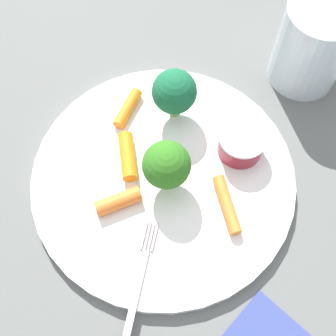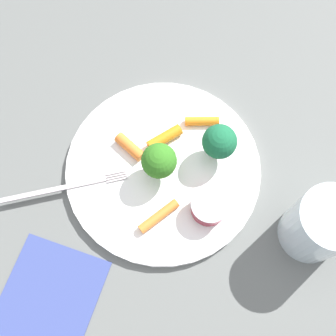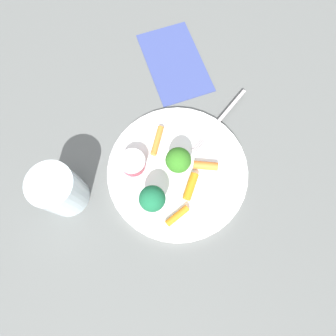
{
  "view_description": "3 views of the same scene",
  "coord_description": "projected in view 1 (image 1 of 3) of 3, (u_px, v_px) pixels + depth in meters",
  "views": [
    {
      "loc": [
        -0.17,
        0.08,
        0.42
      ],
      "look_at": [
        0.0,
        -0.01,
        0.02
      ],
      "focal_mm": 48.12,
      "sensor_mm": 36.0,
      "label": 1
    },
    {
      "loc": [
        -0.15,
        -0.13,
        0.54
      ],
      "look_at": [
        -0.0,
        -0.01,
        0.03
      ],
      "focal_mm": 44.37,
      "sensor_mm": 36.0,
      "label": 2
    },
    {
      "loc": [
        0.15,
        -0.02,
        0.53
      ],
      "look_at": [
        0.0,
        -0.02,
        0.03
      ],
      "focal_mm": 30.65,
      "sensor_mm": 36.0,
      "label": 3
    }
  ],
  "objects": [
    {
      "name": "fork",
      "position": [
        133.0,
        309.0,
        0.39
      ],
      "size": [
        0.14,
        0.11,
        0.0
      ],
      "color": "#B8ADB0",
      "rests_on": "plate"
    },
    {
      "name": "carrot_stick_1",
      "position": [
        125.0,
        109.0,
        0.48
      ],
      "size": [
        0.04,
        0.04,
        0.01
      ],
      "primitive_type": "cylinder",
      "rotation": [
        1.57,
        0.0,
        3.84
      ],
      "color": "orange",
      "rests_on": "plate"
    },
    {
      "name": "carrot_stick_0",
      "position": [
        118.0,
        201.0,
        0.43
      ],
      "size": [
        0.02,
        0.05,
        0.02
      ],
      "primitive_type": "cylinder",
      "rotation": [
        1.57,
        0.0,
        6.21
      ],
      "color": "orange",
      "rests_on": "plate"
    },
    {
      "name": "broccoli_floret_0",
      "position": [
        163.0,
        167.0,
        0.41
      ],
      "size": [
        0.05,
        0.05,
        0.06
      ],
      "color": "#7EC65E",
      "rests_on": "plate"
    },
    {
      "name": "ground_plane",
      "position": [
        163.0,
        181.0,
        0.46
      ],
      "size": [
        2.4,
        2.4,
        0.0
      ],
      "primitive_type": "plane",
      "color": "#5C5E5C"
    },
    {
      "name": "carrot_stick_2",
      "position": [
        128.0,
        156.0,
        0.45
      ],
      "size": [
        0.05,
        0.03,
        0.02
      ],
      "primitive_type": "cylinder",
      "rotation": [
        1.57,
        0.0,
        1.25
      ],
      "color": "orange",
      "rests_on": "plate"
    },
    {
      "name": "carrot_stick_3",
      "position": [
        227.0,
        205.0,
        0.43
      ],
      "size": [
        0.06,
        0.02,
        0.01
      ],
      "primitive_type": "cylinder",
      "rotation": [
        1.57,
        0.0,
        4.49
      ],
      "color": "orange",
      "rests_on": "plate"
    },
    {
      "name": "sauce_cup",
      "position": [
        241.0,
        143.0,
        0.45
      ],
      "size": [
        0.05,
        0.05,
        0.03
      ],
      "color": "maroon",
      "rests_on": "plate"
    },
    {
      "name": "drinking_glass",
      "position": [
        313.0,
        45.0,
        0.48
      ],
      "size": [
        0.08,
        0.08,
        0.1
      ],
      "primitive_type": "cylinder",
      "color": "silver",
      "rests_on": "ground_plane"
    },
    {
      "name": "plate",
      "position": [
        163.0,
        178.0,
        0.46
      ],
      "size": [
        0.27,
        0.27,
        0.01
      ],
      "primitive_type": "cylinder",
      "color": "white",
      "rests_on": "ground_plane"
    },
    {
      "name": "broccoli_floret_1",
      "position": [
        174.0,
        92.0,
        0.45
      ],
      "size": [
        0.05,
        0.05,
        0.06
      ],
      "color": "#88AC57",
      "rests_on": "plate"
    }
  ]
}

